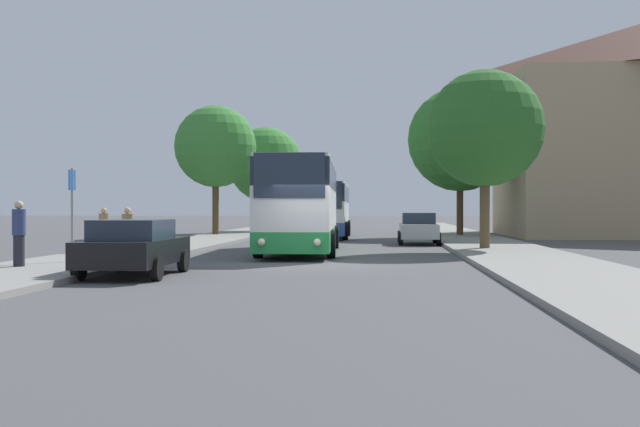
# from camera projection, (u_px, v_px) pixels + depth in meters

# --- Properties ---
(ground_plane) EXTENTS (300.00, 300.00, 0.00)m
(ground_plane) POSITION_uv_depth(u_px,v_px,m) (310.00, 265.00, 23.05)
(ground_plane) COLOR #4C4C4F
(ground_plane) RESTS_ON ground
(sidewalk_left) EXTENTS (4.00, 120.00, 0.15)m
(sidewalk_left) POSITION_uv_depth(u_px,v_px,m) (90.00, 261.00, 23.62)
(sidewalk_left) COLOR gray
(sidewalk_left) RESTS_ON ground_plane
(sidewalk_right) EXTENTS (4.00, 120.00, 0.15)m
(sidewalk_right) POSITION_uv_depth(u_px,v_px,m) (541.00, 264.00, 22.48)
(sidewalk_right) COLOR gray
(sidewalk_right) RESTS_ON ground_plane
(bus_front) EXTENTS (3.15, 11.09, 3.54)m
(bus_front) POSITION_uv_depth(u_px,v_px,m) (301.00, 205.00, 29.29)
(bus_front) COLOR #238942
(bus_front) RESTS_ON ground_plane
(bus_middle) EXTENTS (2.96, 10.56, 3.18)m
(bus_middle) POSITION_uv_depth(u_px,v_px,m) (326.00, 209.00, 44.24)
(bus_middle) COLOR #2D519E
(bus_middle) RESTS_ON ground_plane
(parked_car_left_curb) EXTENTS (2.16, 4.25, 1.45)m
(parked_car_left_curb) POSITION_uv_depth(u_px,v_px,m) (134.00, 247.00, 19.14)
(parked_car_left_curb) COLOR black
(parked_car_left_curb) RESTS_ON ground_plane
(parked_car_right_near) EXTENTS (1.97, 4.12, 1.52)m
(parked_car_right_near) POSITION_uv_depth(u_px,v_px,m) (418.00, 228.00, 36.20)
(parked_car_right_near) COLOR #B7B7BC
(parked_car_right_near) RESTS_ON ground_plane
(bus_stop_sign) EXTENTS (0.08, 0.45, 2.78)m
(bus_stop_sign) POSITION_uv_depth(u_px,v_px,m) (72.00, 204.00, 22.27)
(bus_stop_sign) COLOR gray
(bus_stop_sign) RESTS_ON sidewalk_left
(pedestrian_waiting_near) EXTENTS (0.36, 0.36, 1.62)m
(pedestrian_waiting_near) POSITION_uv_depth(u_px,v_px,m) (128.00, 233.00, 23.69)
(pedestrian_waiting_near) COLOR #23232D
(pedestrian_waiting_near) RESTS_ON sidewalk_left
(pedestrian_waiting_far) EXTENTS (0.36, 0.36, 1.80)m
(pedestrian_waiting_far) POSITION_uv_depth(u_px,v_px,m) (19.00, 233.00, 20.48)
(pedestrian_waiting_far) COLOR #23232D
(pedestrian_waiting_far) RESTS_ON sidewalk_left
(pedestrian_walking_back) EXTENTS (0.36, 0.36, 1.62)m
(pedestrian_walking_back) POSITION_uv_depth(u_px,v_px,m) (104.00, 230.00, 27.19)
(pedestrian_walking_back) COLOR #23232D
(pedestrian_walking_back) RESTS_ON sidewalk_left
(tree_left_near) EXTENTS (5.03, 5.03, 7.92)m
(tree_left_near) POSITION_uv_depth(u_px,v_px,m) (216.00, 147.00, 45.97)
(tree_left_near) COLOR #513D23
(tree_left_near) RESTS_ON sidewalk_left
(tree_left_far) EXTENTS (5.26, 5.26, 7.33)m
(tree_left_far) POSITION_uv_depth(u_px,v_px,m) (266.00, 165.00, 52.83)
(tree_left_far) COLOR #513D23
(tree_left_far) RESTS_ON sidewalk_left
(tree_right_near) EXTENTS (6.23, 6.23, 8.84)m
(tree_right_near) POSITION_uv_depth(u_px,v_px,m) (460.00, 140.00, 44.77)
(tree_right_near) COLOR #47331E
(tree_right_near) RESTS_ON sidewalk_right
(tree_right_mid) EXTENTS (4.69, 4.69, 7.15)m
(tree_right_mid) POSITION_uv_depth(u_px,v_px,m) (485.00, 129.00, 29.99)
(tree_right_mid) COLOR brown
(tree_right_mid) RESTS_ON sidewalk_right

